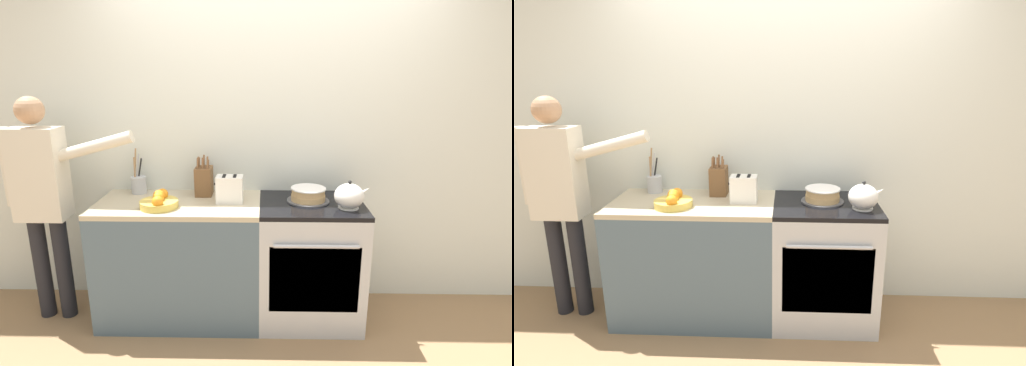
# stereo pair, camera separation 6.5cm
# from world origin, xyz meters

# --- Properties ---
(ground_plane) EXTENTS (16.00, 16.00, 0.00)m
(ground_plane) POSITION_xyz_m (0.00, 0.00, 0.00)
(ground_plane) COLOR #93704C
(wall_back) EXTENTS (8.00, 0.04, 2.60)m
(wall_back) POSITION_xyz_m (0.00, 0.62, 1.30)
(wall_back) COLOR silver
(wall_back) RESTS_ON ground_plane
(counter_cabinet) EXTENTS (1.15, 0.60, 0.89)m
(counter_cabinet) POSITION_xyz_m (-0.65, 0.30, 0.44)
(counter_cabinet) COLOR #4C6070
(counter_cabinet) RESTS_ON ground_plane
(stove_range) EXTENTS (0.73, 0.64, 0.89)m
(stove_range) POSITION_xyz_m (0.29, 0.30, 0.45)
(stove_range) COLOR #B7BABF
(stove_range) RESTS_ON ground_plane
(layer_cake) EXTENTS (0.30, 0.30, 0.10)m
(layer_cake) POSITION_xyz_m (0.27, 0.33, 0.94)
(layer_cake) COLOR #4C4C51
(layer_cake) RESTS_ON stove_range
(tea_kettle) EXTENTS (0.24, 0.20, 0.19)m
(tea_kettle) POSITION_xyz_m (0.53, 0.20, 0.97)
(tea_kettle) COLOR white
(tea_kettle) RESTS_ON stove_range
(knife_block) EXTENTS (0.12, 0.15, 0.30)m
(knife_block) POSITION_xyz_m (-0.49, 0.48, 1.00)
(knife_block) COLOR brown
(knife_block) RESTS_ON counter_cabinet
(utensil_crock) EXTENTS (0.11, 0.11, 0.34)m
(utensil_crock) POSITION_xyz_m (-0.99, 0.51, 0.96)
(utensil_crock) COLOR #B7BABF
(utensil_crock) RESTS_ON counter_cabinet
(fruit_bowl) EXTENTS (0.26, 0.26, 0.11)m
(fruit_bowl) POSITION_xyz_m (-0.76, 0.19, 0.93)
(fruit_bowl) COLOR gold
(fruit_bowl) RESTS_ON counter_cabinet
(toaster) EXTENTS (0.20, 0.12, 0.19)m
(toaster) POSITION_xyz_m (-0.29, 0.31, 0.98)
(toaster) COLOR silver
(toaster) RESTS_ON counter_cabinet
(person_baker) EXTENTS (0.92, 0.20, 1.62)m
(person_baker) POSITION_xyz_m (-1.59, 0.26, 0.97)
(person_baker) COLOR black
(person_baker) RESTS_ON ground_plane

